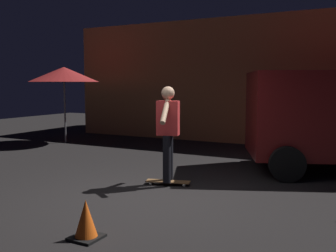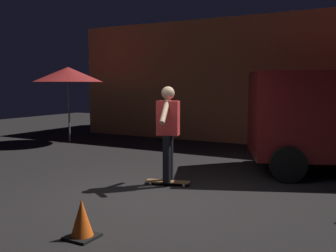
# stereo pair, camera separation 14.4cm
# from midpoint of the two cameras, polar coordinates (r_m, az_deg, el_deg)

# --- Properties ---
(ground_plane) EXTENTS (28.00, 28.00, 0.00)m
(ground_plane) POSITION_cam_midpoint_polar(r_m,az_deg,el_deg) (6.23, -2.39, -10.53)
(ground_plane) COLOR black
(low_building) EXTENTS (12.71, 4.30, 3.77)m
(low_building) POSITION_cam_midpoint_polar(r_m,az_deg,el_deg) (13.85, 15.99, 6.25)
(low_building) COLOR #C67A47
(low_building) RESTS_ON ground_plane
(patio_umbrella) EXTENTS (2.10, 2.10, 2.30)m
(patio_umbrella) POSITION_cam_midpoint_polar(r_m,az_deg,el_deg) (12.43, -13.89, 7.22)
(patio_umbrella) COLOR slate
(patio_umbrella) RESTS_ON ground_plane
(skateboard_ridden) EXTENTS (0.80, 0.41, 0.07)m
(skateboard_ridden) POSITION_cam_midpoint_polar(r_m,az_deg,el_deg) (7.07, 0.59, -8.04)
(skateboard_ridden) COLOR olive
(skateboard_ridden) RESTS_ON ground_plane
(skater) EXTENTS (0.43, 0.97, 1.67)m
(skater) POSITION_cam_midpoint_polar(r_m,az_deg,el_deg) (6.90, 0.60, -0.11)
(skater) COLOR black
(skater) RESTS_ON skateboard_ridden
(traffic_cone) EXTENTS (0.34, 0.34, 0.46)m
(traffic_cone) POSITION_cam_midpoint_polar(r_m,az_deg,el_deg) (4.78, -11.45, -13.18)
(traffic_cone) COLOR black
(traffic_cone) RESTS_ON ground_plane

